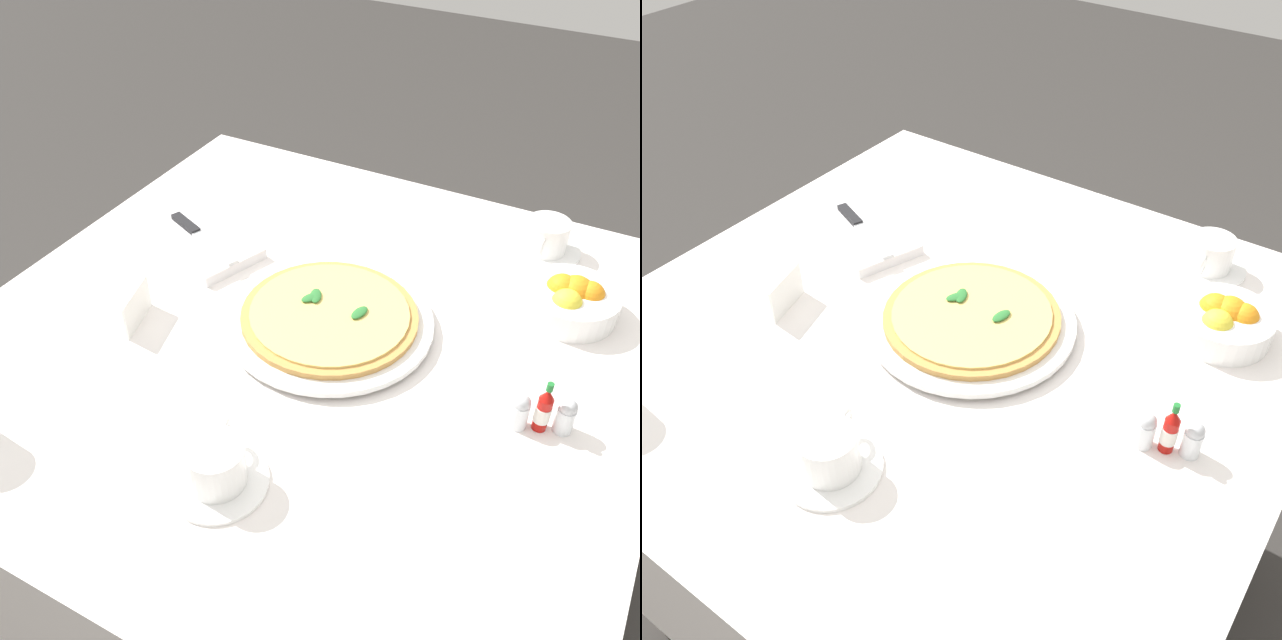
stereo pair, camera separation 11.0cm
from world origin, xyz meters
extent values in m
plane|color=#33302D|center=(0.00, 0.00, 0.00)|extent=(8.00, 8.00, 0.00)
cube|color=white|center=(0.00, 0.00, 0.72)|extent=(1.03, 1.03, 0.02)
cube|color=white|center=(0.00, 0.51, 0.57)|extent=(1.03, 0.01, 0.28)
cube|color=white|center=(-0.51, 0.00, 0.57)|extent=(0.01, 1.03, 0.28)
cube|color=white|center=(0.51, 0.00, 0.57)|extent=(0.01, 1.03, 0.28)
cylinder|color=brown|center=(-0.42, 0.42, 0.35)|extent=(0.06, 0.06, 0.71)
cylinder|color=brown|center=(0.42, 0.42, 0.35)|extent=(0.06, 0.06, 0.71)
cylinder|color=white|center=(0.02, 0.03, 0.73)|extent=(0.19, 0.19, 0.01)
cylinder|color=white|center=(0.02, 0.03, 0.74)|extent=(0.32, 0.32, 0.01)
cylinder|color=#C68E47|center=(0.02, 0.03, 0.75)|extent=(0.28, 0.28, 0.01)
cylinder|color=#EAC66B|center=(0.02, 0.03, 0.76)|extent=(0.25, 0.25, 0.00)
ellipsoid|color=#2D7533|center=(0.06, 0.04, 0.76)|extent=(0.02, 0.04, 0.01)
ellipsoid|color=#2D7533|center=(-0.02, 0.04, 0.76)|extent=(0.03, 0.04, 0.01)
ellipsoid|color=#2D7533|center=(-0.02, 0.05, 0.76)|extent=(0.03, 0.04, 0.01)
cylinder|color=white|center=(0.26, 0.39, 0.73)|extent=(0.13, 0.13, 0.01)
cylinder|color=white|center=(0.26, 0.39, 0.76)|extent=(0.08, 0.08, 0.06)
torus|color=white|center=(0.26, 0.34, 0.77)|extent=(0.01, 0.04, 0.03)
cylinder|color=black|center=(0.26, 0.39, 0.79)|extent=(0.07, 0.07, 0.00)
cylinder|color=white|center=(0.03, -0.30, 0.73)|extent=(0.13, 0.13, 0.01)
cylinder|color=white|center=(0.03, -0.30, 0.76)|extent=(0.08, 0.08, 0.06)
torus|color=white|center=(0.02, -0.26, 0.77)|extent=(0.02, 0.04, 0.03)
cylinder|color=black|center=(0.03, -0.30, 0.79)|extent=(0.07, 0.07, 0.00)
cube|color=white|center=(-0.29, 0.12, 0.74)|extent=(0.25, 0.20, 0.02)
cube|color=silver|center=(-0.24, 0.10, 0.75)|extent=(0.12, 0.07, 0.01)
cube|color=black|center=(-0.33, 0.14, 0.75)|extent=(0.08, 0.05, 0.01)
cylinder|color=white|center=(0.34, 0.23, 0.75)|extent=(0.15, 0.15, 0.04)
sphere|color=orange|center=(0.37, 0.25, 0.77)|extent=(0.05, 0.05, 0.05)
sphere|color=orange|center=(0.34, 0.24, 0.77)|extent=(0.06, 0.06, 0.06)
sphere|color=orange|center=(0.32, 0.24, 0.77)|extent=(0.05, 0.05, 0.05)
sphere|color=yellow|center=(0.34, 0.21, 0.77)|extent=(0.05, 0.05, 0.05)
cylinder|color=#B7140F|center=(0.36, -0.03, 0.76)|extent=(0.02, 0.02, 0.05)
cylinder|color=white|center=(0.36, -0.03, 0.76)|extent=(0.02, 0.02, 0.02)
cone|color=#B7140F|center=(0.36, -0.03, 0.79)|extent=(0.02, 0.02, 0.02)
cylinder|color=#1E722D|center=(0.36, -0.03, 0.81)|extent=(0.01, 0.01, 0.01)
cylinder|color=white|center=(0.39, -0.02, 0.75)|extent=(0.03, 0.03, 0.04)
cylinder|color=white|center=(0.39, -0.02, 0.74)|extent=(0.02, 0.02, 0.03)
sphere|color=silver|center=(0.39, -0.02, 0.77)|extent=(0.02, 0.02, 0.02)
cylinder|color=white|center=(0.34, -0.04, 0.75)|extent=(0.03, 0.03, 0.04)
cylinder|color=#38332D|center=(0.34, -0.04, 0.74)|extent=(0.02, 0.02, 0.03)
sphere|color=silver|center=(0.34, -0.04, 0.77)|extent=(0.02, 0.02, 0.02)
cube|color=white|center=(-0.25, -0.10, 0.76)|extent=(0.03, 0.09, 0.06)
camera|label=1|loc=(0.40, -0.73, 1.46)|focal=39.93mm
camera|label=2|loc=(0.50, -0.67, 1.46)|focal=39.93mm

